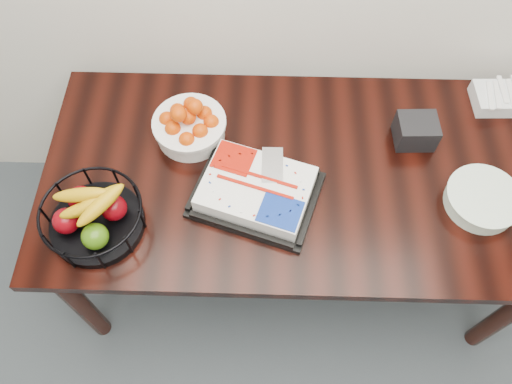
{
  "coord_description": "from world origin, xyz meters",
  "views": [
    {
      "loc": [
        -0.12,
        1.05,
        2.23
      ],
      "look_at": [
        -0.14,
        1.87,
        0.83
      ],
      "focal_mm": 35.0,
      "sensor_mm": 36.0,
      "label": 1
    }
  ],
  "objects_px": {
    "table": "(296,184)",
    "fruit_basket": "(93,216)",
    "tangerine_bowl": "(189,123)",
    "cake_tray": "(256,190)",
    "plate_stack": "(482,200)",
    "napkin_box": "(416,131)"
  },
  "relations": [
    {
      "from": "cake_tray",
      "to": "plate_stack",
      "type": "relative_size",
      "value": 1.94
    },
    {
      "from": "fruit_basket",
      "to": "napkin_box",
      "type": "distance_m",
      "value": 1.15
    },
    {
      "from": "cake_tray",
      "to": "napkin_box",
      "type": "distance_m",
      "value": 0.62
    },
    {
      "from": "tangerine_bowl",
      "to": "napkin_box",
      "type": "xyz_separation_m",
      "value": [
        0.81,
        0.0,
        -0.02
      ]
    },
    {
      "from": "fruit_basket",
      "to": "plate_stack",
      "type": "xyz_separation_m",
      "value": [
        1.27,
        0.12,
        -0.04
      ]
    },
    {
      "from": "napkin_box",
      "to": "table",
      "type": "bearing_deg",
      "value": -160.09
    },
    {
      "from": "plate_stack",
      "to": "tangerine_bowl",
      "type": "bearing_deg",
      "value": 165.35
    },
    {
      "from": "plate_stack",
      "to": "fruit_basket",
      "type": "bearing_deg",
      "value": -174.7
    },
    {
      "from": "table",
      "to": "tangerine_bowl",
      "type": "bearing_deg",
      "value": 159.22
    },
    {
      "from": "cake_tray",
      "to": "tangerine_bowl",
      "type": "height_order",
      "value": "tangerine_bowl"
    },
    {
      "from": "table",
      "to": "plate_stack",
      "type": "relative_size",
      "value": 7.24
    },
    {
      "from": "table",
      "to": "napkin_box",
      "type": "bearing_deg",
      "value": 19.91
    },
    {
      "from": "table",
      "to": "cake_tray",
      "type": "xyz_separation_m",
      "value": [
        -0.14,
        -0.1,
        0.12
      ]
    },
    {
      "from": "table",
      "to": "tangerine_bowl",
      "type": "relative_size",
      "value": 6.81
    },
    {
      "from": "table",
      "to": "cake_tray",
      "type": "relative_size",
      "value": 3.73
    },
    {
      "from": "plate_stack",
      "to": "napkin_box",
      "type": "distance_m",
      "value": 0.33
    },
    {
      "from": "cake_tray",
      "to": "plate_stack",
      "type": "bearing_deg",
      "value": -0.75
    },
    {
      "from": "table",
      "to": "fruit_basket",
      "type": "bearing_deg",
      "value": -160.71
    },
    {
      "from": "table",
      "to": "fruit_basket",
      "type": "height_order",
      "value": "fruit_basket"
    },
    {
      "from": "fruit_basket",
      "to": "tangerine_bowl",
      "type": "bearing_deg",
      "value": 54.47
    },
    {
      "from": "tangerine_bowl",
      "to": "plate_stack",
      "type": "bearing_deg",
      "value": -14.65
    },
    {
      "from": "table",
      "to": "fruit_basket",
      "type": "distance_m",
      "value": 0.72
    }
  ]
}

